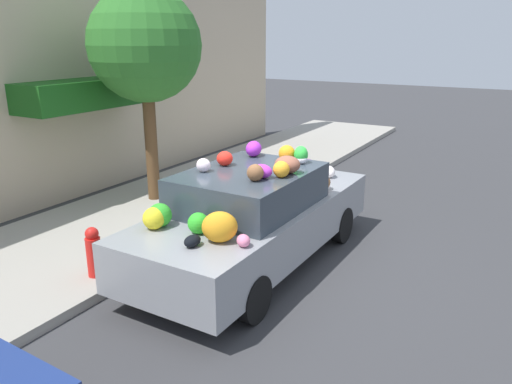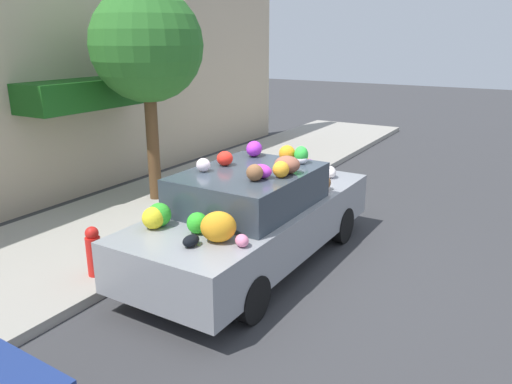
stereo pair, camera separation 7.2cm
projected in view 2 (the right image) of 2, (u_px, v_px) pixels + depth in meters
ground_plane at (254, 262)px, 7.52m from camera, size 60.00×60.00×0.00m
sidewalk_curb at (123, 225)px, 8.82m from camera, size 24.00×3.20×0.13m
building_facade at (23, 51)px, 9.06m from camera, size 18.00×1.20×6.04m
street_tree at (147, 46)px, 9.18m from camera, size 2.10×2.10×4.01m
fire_hydrant at (94, 251)px, 6.71m from camera, size 0.20×0.20×0.70m
art_car at (255, 215)px, 7.24m from camera, size 4.55×1.82×1.72m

